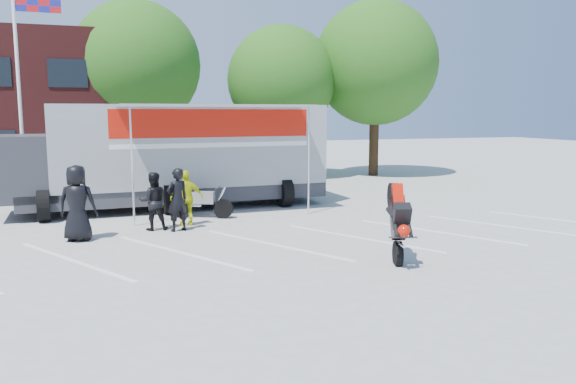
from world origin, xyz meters
TOP-DOWN VIEW (x-y plane):
  - ground at (0.00, 0.00)m, footprint 100.00×100.00m
  - parking_bay_lines at (0.00, 1.00)m, footprint 18.09×13.33m
  - flagpole at (-6.24, 10.00)m, footprint 1.61×0.12m
  - tree_left at (-2.00, 16.00)m, footprint 6.12×6.12m
  - tree_mid at (5.00, 15.00)m, footprint 5.44×5.44m
  - tree_right at (10.00, 14.50)m, footprint 6.46×6.46m
  - transporter_truck at (-1.32, 7.44)m, footprint 11.50×5.85m
  - parked_motorcycle at (-0.91, 5.26)m, footprint 2.20×1.51m
  - stunt_bike_rider at (2.39, -1.11)m, footprint 1.26×1.82m
  - spectator_leather_a at (-4.52, 3.12)m, footprint 1.12×0.89m
  - spectator_leather_b at (-1.89, 3.51)m, footprint 0.77×0.64m
  - spectator_leather_c at (-2.52, 3.87)m, footprint 0.83×0.66m
  - spectator_hivis at (-1.52, 4.20)m, footprint 0.99×0.45m

SIDE VIEW (x-z plane):
  - ground at x=0.00m, z-range 0.00..0.00m
  - transporter_truck at x=-1.32m, z-range -1.80..1.80m
  - parked_motorcycle at x=-0.91m, z-range -0.55..0.55m
  - stunt_bike_rider at x=2.39m, z-range -0.97..0.97m
  - parking_bay_lines at x=0.00m, z-range 0.00..0.01m
  - spectator_hivis at x=-1.52m, z-range 0.00..1.65m
  - spectator_leather_c at x=-2.52m, z-range 0.00..1.66m
  - spectator_leather_b at x=-1.89m, z-range 0.00..1.79m
  - spectator_leather_a at x=-4.52m, z-range 0.00..2.00m
  - tree_mid at x=5.00m, z-range 1.10..8.78m
  - flagpole at x=-6.24m, z-range 1.05..9.05m
  - tree_left at x=-2.00m, z-range 1.25..9.89m
  - tree_right at x=10.00m, z-range 1.32..10.44m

